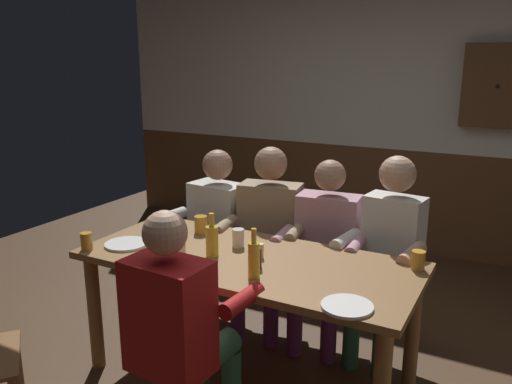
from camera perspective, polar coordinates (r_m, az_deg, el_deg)
name	(u,v)px	position (r m, az deg, el deg)	size (l,w,h in m)	color
ground_plane	(248,376)	(3.27, -0.85, -19.56)	(6.96, 6.96, 0.00)	#4C331E
back_wall_upper	(383,60)	(5.16, 13.83, 13.92)	(5.80, 0.12, 1.65)	beige
back_wall_wainscot	(375,196)	(5.33, 12.98, -0.43)	(5.80, 0.12, 0.99)	brown
dining_table	(247,275)	(2.95, -0.98, -9.11)	(1.88, 0.82, 0.76)	brown
person_0	(213,224)	(3.77, -4.76, -3.49)	(0.58, 0.58, 1.20)	silver
person_1	(267,230)	(3.55, 1.26, -4.17)	(0.60, 0.58, 1.26)	#997F60
person_2	(325,244)	(3.39, 7.57, -5.73)	(0.57, 0.54, 1.21)	#B78493
person_3	(388,250)	(3.27, 14.29, -6.24)	(0.52, 0.53, 1.27)	silver
person_4	(179,322)	(2.45, -8.41, -13.94)	(0.53, 0.55, 1.21)	#AD1919
table_candle	(260,251)	(2.89, 0.49, -6.46)	(0.04, 0.04, 0.08)	#F9E08C
plate_0	(347,306)	(2.38, 9.98, -12.26)	(0.23, 0.23, 0.01)	white
plate_1	(126,244)	(3.18, -14.07, -5.56)	(0.25, 0.25, 0.01)	white
bottle_0	(254,259)	(2.61, -0.24, -7.33)	(0.06, 0.06, 0.26)	gold
bottle_1	(212,240)	(2.90, -4.86, -5.25)	(0.07, 0.07, 0.25)	gold
pint_glass_0	(201,224)	(3.30, -6.08, -3.56)	(0.08, 0.08, 0.11)	gold
pint_glass_1	(160,255)	(2.79, -10.54, -6.83)	(0.08, 0.08, 0.14)	white
pint_glass_2	(255,257)	(2.76, -0.09, -7.20)	(0.07, 0.07, 0.10)	#4C2D19
pint_glass_3	(418,260)	(2.86, 17.39, -7.16)	(0.07, 0.07, 0.10)	gold
pint_glass_4	(87,241)	(3.15, -18.12, -5.16)	(0.07, 0.07, 0.10)	gold
pint_glass_5	(180,245)	(2.90, -8.40, -5.75)	(0.07, 0.07, 0.15)	white
pint_glass_6	(238,238)	(3.05, -1.96, -5.05)	(0.07, 0.07, 0.11)	white
wall_dart_cabinet	(498,86)	(4.87, 25.04, 10.52)	(0.56, 0.15, 0.70)	brown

